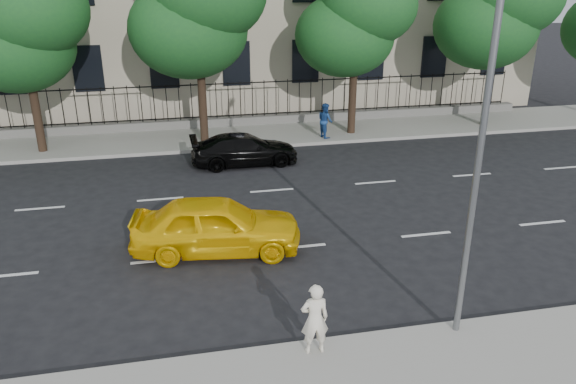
% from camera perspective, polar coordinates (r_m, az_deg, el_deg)
% --- Properties ---
extents(ground, '(120.00, 120.00, 0.00)m').
position_cam_1_polar(ground, '(14.44, 3.36, -10.14)').
color(ground, black).
rests_on(ground, ground).
extents(far_sidewalk, '(60.00, 4.00, 0.15)m').
position_cam_1_polar(far_sidewalk, '(27.06, -4.30, 5.77)').
color(far_sidewalk, gray).
rests_on(far_sidewalk, ground).
extents(lane_markings, '(49.60, 4.62, 0.01)m').
position_cam_1_polar(lane_markings, '(18.51, -0.42, -2.40)').
color(lane_markings, silver).
rests_on(lane_markings, ground).
extents(iron_fence, '(30.00, 0.50, 2.20)m').
position_cam_1_polar(iron_fence, '(28.54, -4.80, 7.81)').
color(iron_fence, slate).
rests_on(iron_fence, far_sidewalk).
extents(street_light, '(0.25, 3.32, 8.05)m').
position_cam_1_polar(street_light, '(11.83, 18.14, 8.56)').
color(street_light, slate).
rests_on(street_light, near_sidewalk).
extents(tree_b, '(5.53, 5.12, 8.97)m').
position_cam_1_polar(tree_b, '(25.81, -25.46, 16.03)').
color(tree_b, '#382619').
rests_on(tree_b, far_sidewalk).
extents(tree_d, '(5.34, 4.94, 8.84)m').
position_cam_1_polar(tree_d, '(26.52, 6.93, 18.02)').
color(tree_d, '#382619').
rests_on(tree_d, far_sidewalk).
extents(yellow_taxi, '(5.00, 2.55, 1.63)m').
position_cam_1_polar(yellow_taxi, '(16.10, -7.29, -3.36)').
color(yellow_taxi, yellow).
rests_on(yellow_taxi, ground).
extents(black_sedan, '(4.42, 1.89, 1.27)m').
position_cam_1_polar(black_sedan, '(23.15, -4.44, 4.35)').
color(black_sedan, black).
rests_on(black_sedan, ground).
extents(woman_near, '(0.59, 0.40, 1.61)m').
position_cam_1_polar(woman_near, '(11.81, 2.73, -12.75)').
color(woman_near, white).
rests_on(woman_near, near_sidewalk).
extents(pedestrian_far, '(0.78, 0.90, 1.61)m').
position_cam_1_polar(pedestrian_far, '(26.28, 3.81, 7.27)').
color(pedestrian_far, navy).
rests_on(pedestrian_far, far_sidewalk).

